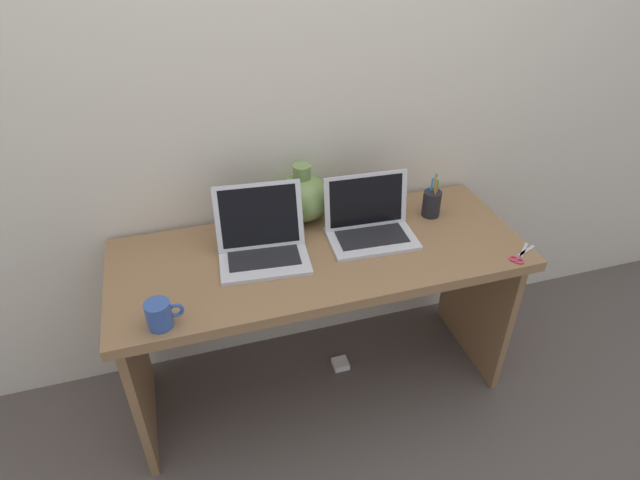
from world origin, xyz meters
The scene contains 10 objects.
ground_plane centered at (0.00, 0.00, 0.00)m, with size 6.00×6.00×0.00m, color #564C47.
back_wall centered at (0.00, 0.34, 1.20)m, with size 4.40×0.04×2.40m, color beige.
desk centered at (0.00, 0.00, 0.57)m, with size 1.54×0.61×0.72m.
laptop_left centered at (-0.21, 0.05, 0.79)m, with size 0.34×0.29×0.25m.
laptop_right centered at (0.21, 0.05, 0.79)m, with size 0.34×0.24×0.23m.
green_vase centered at (0.00, 0.24, 0.82)m, with size 0.22×0.22×0.24m.
coffee_mug centered at (-0.59, -0.24, 0.77)m, with size 0.12×0.08×0.09m.
pen_cup centered at (0.51, 0.11, 0.78)m, with size 0.07×0.07×0.19m.
scissors centered at (0.69, -0.25, 0.73)m, with size 0.14×0.11×0.01m.
power_brick centered at (0.12, 0.06, 0.01)m, with size 0.07×0.07×0.03m, color white.
Camera 1 is at (-0.46, -1.55, 1.90)m, focal length 30.09 mm.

